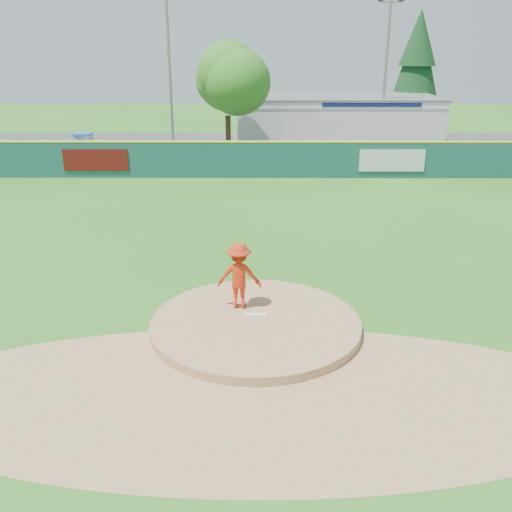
{
  "coord_description": "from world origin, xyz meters",
  "views": [
    {
      "loc": [
        0.1,
        -13.36,
        7.03
      ],
      "look_at": [
        0.0,
        2.0,
        1.3
      ],
      "focal_mm": 40.0,
      "sensor_mm": 36.0,
      "label": 1
    }
  ],
  "objects_px": {
    "pitcher": "(239,276)",
    "pool_building_grp": "(335,117)",
    "van": "(366,151)",
    "conifer_tree": "(417,63)",
    "playground_slide": "(84,145)",
    "light_pole_left": "(169,59)",
    "deciduous_tree": "(227,85)",
    "light_pole_right": "(386,66)"
  },
  "relations": [
    {
      "from": "pitcher",
      "to": "conifer_tree",
      "type": "xyz_separation_m",
      "value": [
        13.45,
        35.18,
        4.37
      ]
    },
    {
      "from": "pool_building_grp",
      "to": "light_pole_left",
      "type": "distance_m",
      "value": 13.72
    },
    {
      "from": "pitcher",
      "to": "pool_building_grp",
      "type": "height_order",
      "value": "pool_building_grp"
    },
    {
      "from": "playground_slide",
      "to": "light_pole_right",
      "type": "bearing_deg",
      "value": 14.02
    },
    {
      "from": "deciduous_tree",
      "to": "playground_slide",
      "type": "bearing_deg",
      "value": -173.37
    },
    {
      "from": "van",
      "to": "playground_slide",
      "type": "distance_m",
      "value": 18.24
    },
    {
      "from": "pool_building_grp",
      "to": "deciduous_tree",
      "type": "relative_size",
      "value": 2.07
    },
    {
      "from": "conifer_tree",
      "to": "light_pole_right",
      "type": "height_order",
      "value": "light_pole_right"
    },
    {
      "from": "pitcher",
      "to": "deciduous_tree",
      "type": "distance_m",
      "value": 24.46
    },
    {
      "from": "van",
      "to": "deciduous_tree",
      "type": "relative_size",
      "value": 0.65
    },
    {
      "from": "playground_slide",
      "to": "light_pole_left",
      "type": "distance_m",
      "value": 8.12
    },
    {
      "from": "pool_building_grp",
      "to": "light_pole_left",
      "type": "xyz_separation_m",
      "value": [
        -12.0,
        -4.99,
        4.39
      ]
    },
    {
      "from": "deciduous_tree",
      "to": "van",
      "type": "bearing_deg",
      "value": -15.26
    },
    {
      "from": "pitcher",
      "to": "light_pole_right",
      "type": "height_order",
      "value": "light_pole_right"
    },
    {
      "from": "light_pole_left",
      "to": "light_pole_right",
      "type": "xyz_separation_m",
      "value": [
        15.0,
        2.0,
        -0.51
      ]
    },
    {
      "from": "van",
      "to": "deciduous_tree",
      "type": "distance_m",
      "value": 9.93
    },
    {
      "from": "playground_slide",
      "to": "light_pole_right",
      "type": "height_order",
      "value": "light_pole_right"
    },
    {
      "from": "pitcher",
      "to": "van",
      "type": "bearing_deg",
      "value": -105.23
    },
    {
      "from": "pitcher",
      "to": "playground_slide",
      "type": "height_order",
      "value": "pitcher"
    },
    {
      "from": "playground_slide",
      "to": "conifer_tree",
      "type": "height_order",
      "value": "conifer_tree"
    },
    {
      "from": "van",
      "to": "conifer_tree",
      "type": "height_order",
      "value": "conifer_tree"
    },
    {
      "from": "pitcher",
      "to": "pool_building_grp",
      "type": "bearing_deg",
      "value": -98.46
    },
    {
      "from": "playground_slide",
      "to": "light_pole_left",
      "type": "bearing_deg",
      "value": 29.88
    },
    {
      "from": "pitcher",
      "to": "deciduous_tree",
      "type": "height_order",
      "value": "deciduous_tree"
    },
    {
      "from": "conifer_tree",
      "to": "light_pole_right",
      "type": "bearing_deg",
      "value": -119.74
    },
    {
      "from": "van",
      "to": "playground_slide",
      "type": "relative_size",
      "value": 1.64
    },
    {
      "from": "conifer_tree",
      "to": "van",
      "type": "bearing_deg",
      "value": -114.75
    },
    {
      "from": "deciduous_tree",
      "to": "light_pole_right",
      "type": "distance_m",
      "value": 11.75
    },
    {
      "from": "van",
      "to": "light_pole_right",
      "type": "xyz_separation_m",
      "value": [
        2.18,
        6.41,
        4.86
      ]
    },
    {
      "from": "pool_building_grp",
      "to": "conifer_tree",
      "type": "distance_m",
      "value": 8.95
    },
    {
      "from": "van",
      "to": "light_pole_left",
      "type": "bearing_deg",
      "value": 66.8
    },
    {
      "from": "pool_building_grp",
      "to": "deciduous_tree",
      "type": "height_order",
      "value": "deciduous_tree"
    },
    {
      "from": "light_pole_left",
      "to": "light_pole_right",
      "type": "relative_size",
      "value": 1.1
    },
    {
      "from": "pitcher",
      "to": "playground_slide",
      "type": "bearing_deg",
      "value": -61.44
    },
    {
      "from": "light_pole_left",
      "to": "pitcher",
      "type": "bearing_deg",
      "value": -78.02
    },
    {
      "from": "van",
      "to": "conifer_tree",
      "type": "distance_m",
      "value": 15.54
    },
    {
      "from": "pitcher",
      "to": "playground_slide",
      "type": "xyz_separation_m",
      "value": [
        -10.93,
        23.09,
        -0.36
      ]
    },
    {
      "from": "pitcher",
      "to": "pool_building_grp",
      "type": "distance_m",
      "value": 31.83
    },
    {
      "from": "light_pole_right",
      "to": "light_pole_left",
      "type": "bearing_deg",
      "value": -172.41
    },
    {
      "from": "playground_slide",
      "to": "deciduous_tree",
      "type": "relative_size",
      "value": 0.39
    },
    {
      "from": "pitcher",
      "to": "conifer_tree",
      "type": "height_order",
      "value": "conifer_tree"
    },
    {
      "from": "light_pole_left",
      "to": "playground_slide",
      "type": "bearing_deg",
      "value": -150.12
    }
  ]
}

